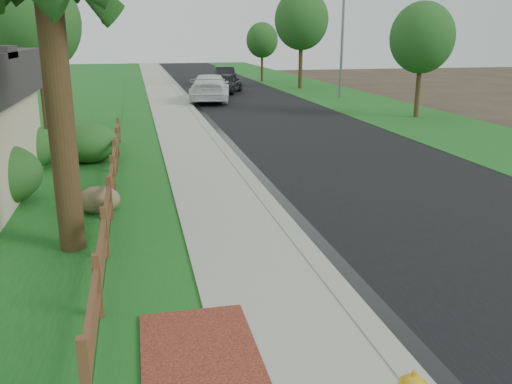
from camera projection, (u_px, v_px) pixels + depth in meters
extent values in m
plane|color=#32261B|center=(326.00, 307.00, 8.89)|extent=(120.00, 120.00, 0.00)
cube|color=black|center=(232.00, 91.00, 42.65)|extent=(8.00, 90.00, 0.02)
cube|color=gray|center=(178.00, 92.00, 41.76)|extent=(0.40, 90.00, 0.12)
cube|color=black|center=(183.00, 92.00, 41.85)|extent=(0.50, 90.00, 0.00)
cube|color=#A8A592|center=(161.00, 92.00, 41.50)|extent=(2.20, 90.00, 0.10)
cube|color=#164F1B|center=(136.00, 93.00, 41.11)|extent=(1.60, 90.00, 0.06)
cube|color=#164F1B|center=(64.00, 95.00, 40.03)|extent=(9.00, 90.00, 0.04)
cube|color=#164F1B|center=(315.00, 89.00, 44.08)|extent=(6.00, 90.00, 0.04)
cube|color=maroon|center=(200.00, 355.00, 7.48)|extent=(1.60, 2.40, 0.11)
cube|color=#432A16|center=(86.00, 381.00, 6.11)|extent=(0.12, 0.12, 1.10)
cube|color=#432A16|center=(98.00, 287.00, 8.36)|extent=(0.12, 0.12, 1.10)
cube|color=#432A16|center=(105.00, 234.00, 10.61)|extent=(0.12, 0.12, 1.10)
cube|color=#432A16|center=(110.00, 199.00, 12.86)|extent=(0.12, 0.12, 1.10)
cube|color=#432A16|center=(113.00, 174.00, 15.11)|extent=(0.12, 0.12, 1.10)
cube|color=#432A16|center=(115.00, 156.00, 17.36)|extent=(0.12, 0.12, 1.10)
cube|color=#432A16|center=(117.00, 142.00, 19.61)|extent=(0.12, 0.12, 1.10)
cube|color=#432A16|center=(119.00, 131.00, 21.86)|extent=(0.12, 0.12, 1.10)
cube|color=#432A16|center=(93.00, 333.00, 7.27)|extent=(0.08, 2.35, 0.10)
cube|color=#432A16|center=(91.00, 307.00, 7.15)|extent=(0.08, 2.35, 0.10)
cube|color=#432A16|center=(102.00, 263.00, 9.52)|extent=(0.08, 2.35, 0.10)
cube|color=#432A16|center=(101.00, 241.00, 9.40)|extent=(0.08, 2.35, 0.10)
cube|color=#432A16|center=(108.00, 219.00, 11.77)|extent=(0.08, 2.35, 0.10)
cube|color=#432A16|center=(106.00, 202.00, 11.65)|extent=(0.08, 2.35, 0.10)
cube|color=#432A16|center=(112.00, 189.00, 14.01)|extent=(0.08, 2.35, 0.10)
cube|color=#432A16|center=(111.00, 175.00, 13.90)|extent=(0.08, 2.35, 0.10)
cube|color=#432A16|center=(114.00, 168.00, 16.26)|extent=(0.08, 2.35, 0.10)
cube|color=#432A16|center=(113.00, 155.00, 16.15)|extent=(0.08, 2.35, 0.10)
cube|color=#432A16|center=(116.00, 152.00, 18.51)|extent=(0.08, 2.35, 0.10)
cube|color=#432A16|center=(116.00, 140.00, 18.40)|extent=(0.08, 2.35, 0.10)
cube|color=#432A16|center=(118.00, 139.00, 20.76)|extent=(0.08, 2.35, 0.10)
cube|color=#432A16|center=(117.00, 129.00, 20.65)|extent=(0.08, 2.35, 0.10)
cylinder|color=#342815|center=(61.00, 118.00, 10.51)|extent=(0.52, 0.52, 5.50)
ellipsoid|color=#C48E17|center=(413.00, 383.00, 5.87)|extent=(0.25, 0.25, 0.19)
cylinder|color=#C48E17|center=(414.00, 374.00, 5.83)|extent=(0.06, 0.06, 0.07)
imported|color=silver|center=(210.00, 88.00, 35.80)|extent=(3.56, 6.52, 1.79)
imported|color=black|center=(226.00, 83.00, 41.02)|extent=(3.44, 4.88, 1.54)
imported|color=black|center=(225.00, 76.00, 47.99)|extent=(1.93, 4.75, 1.53)
cylinder|color=slate|center=(343.00, 31.00, 36.76)|extent=(0.18, 0.18, 9.13)
ellipsoid|color=brown|center=(99.00, 200.00, 13.47)|extent=(1.11, 0.86, 0.70)
ellipsoid|color=#234F1C|center=(25.00, 147.00, 17.77)|extent=(2.51, 2.51, 1.49)
ellipsoid|color=#234F1C|center=(89.00, 143.00, 18.78)|extent=(2.53, 2.53, 1.36)
cylinder|color=#342815|center=(43.00, 84.00, 24.98)|extent=(0.29, 0.29, 4.22)
ellipsoid|color=#234F1C|center=(36.00, 23.00, 24.22)|extent=(3.94, 3.94, 4.34)
cylinder|color=#342815|center=(418.00, 83.00, 28.67)|extent=(0.25, 0.25, 3.64)
ellipsoid|color=#234F1C|center=(422.00, 38.00, 28.02)|extent=(3.33, 3.33, 3.66)
cylinder|color=#342815|center=(301.00, 59.00, 44.06)|extent=(0.33, 0.33, 4.77)
ellipsoid|color=#234F1C|center=(302.00, 20.00, 43.20)|extent=(4.31, 4.31, 4.74)
cylinder|color=#342815|center=(262.00, 64.00, 50.97)|extent=(0.23, 0.23, 3.34)
ellipsoid|color=#234F1C|center=(262.00, 40.00, 50.37)|extent=(2.95, 2.95, 3.24)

